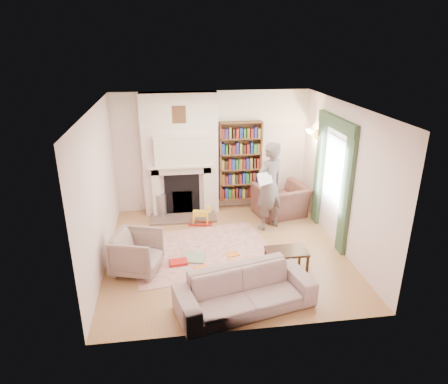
{
  "coord_description": "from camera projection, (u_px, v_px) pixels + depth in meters",
  "views": [
    {
      "loc": [
        -0.99,
        -6.76,
        3.9
      ],
      "look_at": [
        0.0,
        0.25,
        1.15
      ],
      "focal_mm": 32.0,
      "sensor_mm": 36.0,
      "label": 1
    }
  ],
  "objects": [
    {
      "name": "window",
      "position": [
        334.0,
        170.0,
        7.91
      ],
      "size": [
        0.02,
        0.9,
        1.3
      ],
      "primitive_type": "cube",
      "color": "silver",
      "rests_on": "wall_right"
    },
    {
      "name": "wall_left",
      "position": [
        99.0,
        190.0,
        6.98
      ],
      "size": [
        0.0,
        4.5,
        4.5
      ],
      "primitive_type": "plane",
      "rotation": [
        1.57,
        0.0,
        1.57
      ],
      "color": "silver",
      "rests_on": "floor"
    },
    {
      "name": "wall_front",
      "position": [
        251.0,
        243.0,
        5.2
      ],
      "size": [
        4.5,
        0.0,
        4.5
      ],
      "primitive_type": "plane",
      "rotation": [
        -1.57,
        0.0,
        0.0
      ],
      "color": "silver",
      "rests_on": "floor"
    },
    {
      "name": "newspaper",
      "position": [
        265.0,
        178.0,
        8.12
      ],
      "size": [
        0.37,
        0.28,
        0.25
      ],
      "primitive_type": "cube",
      "rotation": [
        -0.35,
        0.0,
        0.53
      ],
      "color": "white",
      "rests_on": "man_reading"
    },
    {
      "name": "curtain_left",
      "position": [
        346.0,
        194.0,
        7.35
      ],
      "size": [
        0.07,
        0.32,
        2.4
      ],
      "primitive_type": "cube",
      "color": "#334D31",
      "rests_on": "floor"
    },
    {
      "name": "sofa",
      "position": [
        245.0,
        291.0,
        6.06
      ],
      "size": [
        2.23,
        1.28,
        0.61
      ],
      "primitive_type": "imported",
      "rotation": [
        0.0,
        0.0,
        0.23
      ],
      "color": "#BDAC9C",
      "rests_on": "floor"
    },
    {
      "name": "wall_sconce",
      "position": [
        308.0,
        135.0,
        8.74
      ],
      "size": [
        0.2,
        0.24,
        0.24
      ],
      "primitive_type": null,
      "color": "gold",
      "rests_on": "wall_right"
    },
    {
      "name": "rug",
      "position": [
        202.0,
        251.0,
        7.78
      ],
      "size": [
        2.88,
        2.37,
        0.01
      ],
      "primitive_type": "cube",
      "rotation": [
        0.0,
        0.0,
        0.14
      ],
      "color": "beige",
      "rests_on": "floor"
    },
    {
      "name": "paraffin_heater",
      "position": [
        162.0,
        206.0,
        9.2
      ],
      "size": [
        0.25,
        0.25,
        0.55
      ],
      "primitive_type": "cylinder",
      "rotation": [
        0.0,
        0.0,
        -0.05
      ],
      "color": "#989A9F",
      "rests_on": "floor"
    },
    {
      "name": "fireplace",
      "position": [
        180.0,
        156.0,
        9.07
      ],
      "size": [
        1.7,
        0.58,
        2.8
      ],
      "color": "silver",
      "rests_on": "floor"
    },
    {
      "name": "ceiling",
      "position": [
        226.0,
        107.0,
        6.77
      ],
      "size": [
        4.5,
        4.5,
        0.0
      ],
      "primitive_type": "plane",
      "rotation": [
        3.14,
        0.0,
        0.0
      ],
      "color": "white",
      "rests_on": "wall_back"
    },
    {
      "name": "man_reading",
      "position": [
        269.0,
        186.0,
        8.42
      ],
      "size": [
        0.84,
        0.75,
        1.93
      ],
      "primitive_type": "imported",
      "rotation": [
        0.0,
        0.0,
        3.67
      ],
      "color": "#5D514A",
      "rests_on": "floor"
    },
    {
      "name": "floor",
      "position": [
        226.0,
        251.0,
        7.78
      ],
      "size": [
        4.5,
        4.5,
        0.0
      ],
      "primitive_type": "plane",
      "color": "#996B3D",
      "rests_on": "ground"
    },
    {
      "name": "rocking_horse",
      "position": [
        201.0,
        215.0,
        8.81
      ],
      "size": [
        0.55,
        0.31,
        0.45
      ],
      "primitive_type": null,
      "rotation": [
        0.0,
        0.0,
        -0.22
      ],
      "color": "yellow",
      "rests_on": "rug"
    },
    {
      "name": "wall_right",
      "position": [
        343.0,
        178.0,
        7.57
      ],
      "size": [
        0.0,
        4.5,
        4.5
      ],
      "primitive_type": "plane",
      "rotation": [
        1.57,
        0.0,
        -1.57
      ],
      "color": "silver",
      "rests_on": "floor"
    },
    {
      "name": "armchair_left",
      "position": [
        137.0,
        253.0,
        7.02
      ],
      "size": [
        0.99,
        0.98,
        0.73
      ],
      "primitive_type": "imported",
      "rotation": [
        0.0,
        0.0,
        1.28
      ],
      "color": "#AFA590",
      "rests_on": "floor"
    },
    {
      "name": "board_game",
      "position": [
        194.0,
        258.0,
        7.51
      ],
      "size": [
        0.47,
        0.47,
        0.03
      ],
      "primitive_type": "cube",
      "rotation": [
        0.0,
        0.0,
        -0.21
      ],
      "color": "gold",
      "rests_on": "rug"
    },
    {
      "name": "armchair_reading",
      "position": [
        281.0,
        201.0,
        9.25
      ],
      "size": [
        1.32,
        1.21,
        0.73
      ],
      "primitive_type": "imported",
      "rotation": [
        0.0,
        0.0,
        3.37
      ],
      "color": "#502C2A",
      "rests_on": "floor"
    },
    {
      "name": "bookcase",
      "position": [
        240.0,
        161.0,
        9.4
      ],
      "size": [
        1.0,
        0.24,
        1.85
      ],
      "primitive_type": "cube",
      "color": "brown",
      "rests_on": "floor"
    },
    {
      "name": "coffee_table",
      "position": [
        286.0,
        262.0,
        7.0
      ],
      "size": [
        0.71,
        0.46,
        0.45
      ],
      "primitive_type": null,
      "rotation": [
        0.0,
        0.0,
        0.02
      ],
      "color": "black",
      "rests_on": "floor"
    },
    {
      "name": "wall_back",
      "position": [
        212.0,
        152.0,
        9.35
      ],
      "size": [
        4.5,
        0.0,
        4.5
      ],
      "primitive_type": "plane",
      "rotation": [
        1.57,
        0.0,
        0.0
      ],
      "color": "silver",
      "rests_on": "floor"
    },
    {
      "name": "game_box_lid",
      "position": [
        178.0,
        262.0,
        7.33
      ],
      "size": [
        0.36,
        0.26,
        0.06
      ],
      "primitive_type": "cube",
      "rotation": [
        0.0,
        0.0,
        0.11
      ],
      "color": "red",
      "rests_on": "rug"
    },
    {
      "name": "curtain_right",
      "position": [
        319.0,
        171.0,
        8.65
      ],
      "size": [
        0.07,
        0.32,
        2.4
      ],
      "primitive_type": "cube",
      "color": "#334D31",
      "rests_on": "floor"
    },
    {
      "name": "pelmet",
      "position": [
        337.0,
        123.0,
        7.57
      ],
      "size": [
        0.09,
        1.7,
        0.24
      ],
      "primitive_type": "cube",
      "color": "#334D31",
      "rests_on": "wall_right"
    },
    {
      "name": "comic_annuals",
      "position": [
        231.0,
        261.0,
        7.4
      ],
      "size": [
        1.3,
        0.63,
        0.02
      ],
      "color": "red",
      "rests_on": "rug"
    }
  ]
}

